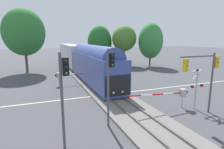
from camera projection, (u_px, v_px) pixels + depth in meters
name	position (u px, v px, depth m)	size (l,w,h in m)	color
ground_plane	(109.00, 94.00, 21.31)	(220.00, 220.00, 0.00)	#47474C
road_centre_stripe	(109.00, 94.00, 21.31)	(44.00, 0.20, 0.01)	beige
railway_track	(109.00, 94.00, 21.29)	(4.40, 80.00, 0.32)	slate
commuter_train	(80.00, 58.00, 34.94)	(3.04, 39.34, 5.16)	#384C93
crossing_gate_near	(176.00, 94.00, 16.74)	(6.19, 0.40, 1.84)	#B7B7BC
crossing_signal_mast	(197.00, 85.00, 16.44)	(1.36, 0.44, 3.80)	#B2B2B7
crossing_gate_far	(64.00, 75.00, 25.32)	(6.12, 0.40, 1.80)	#B7B7BC
traffic_signal_near_left	(64.00, 86.00, 10.12)	(0.53, 0.38, 5.68)	#4C4C51
traffic_signal_median	(110.00, 76.00, 12.93)	(0.53, 0.38, 5.71)	#4C4C51
traffic_signal_near_right	(204.00, 69.00, 15.03)	(3.96, 0.38, 5.23)	#4C4C51
oak_behind_train	(24.00, 32.00, 33.64)	(7.49, 7.49, 11.81)	brown
maple_right_background	(151.00, 41.00, 41.75)	(5.55, 5.55, 9.84)	brown
oak_far_right	(124.00, 38.00, 43.23)	(5.73, 5.73, 9.40)	#4C3828
elm_centre_background	(100.00, 42.00, 44.67)	(5.84, 5.84, 9.46)	#4C3828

